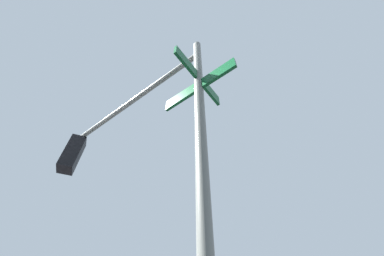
# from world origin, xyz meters

# --- Properties ---
(traffic_signal_near) EXTENTS (3.26, 2.28, 5.28)m
(traffic_signal_near) POSITION_xyz_m (-5.43, -6.36, 3.77)
(traffic_signal_near) COLOR slate
(traffic_signal_near) RESTS_ON ground_plane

